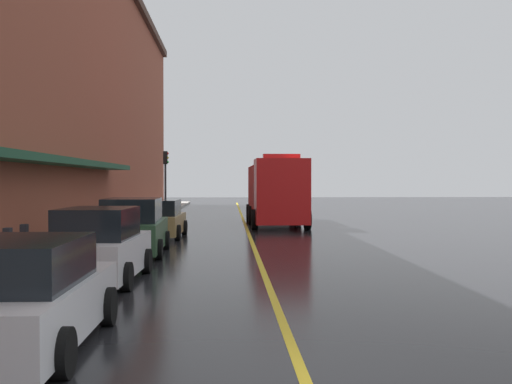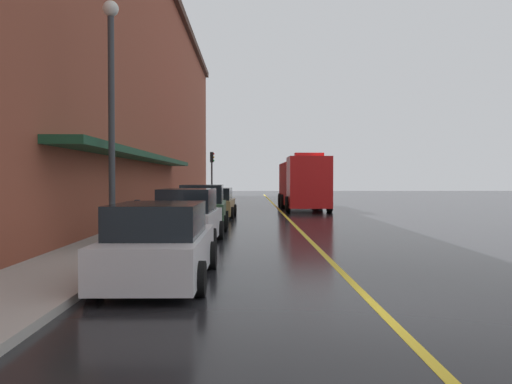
{
  "view_description": "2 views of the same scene",
  "coord_description": "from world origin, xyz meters",
  "px_view_note": "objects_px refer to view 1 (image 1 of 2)",
  "views": [
    {
      "loc": [
        -0.93,
        -6.8,
        2.44
      ],
      "look_at": [
        0.33,
        21.12,
        1.9
      ],
      "focal_mm": 43.61,
      "sensor_mm": 36.0,
      "label": 1
    },
    {
      "loc": [
        -2.09,
        -8.17,
        2.09
      ],
      "look_at": [
        -1.71,
        17.09,
        1.45
      ],
      "focal_mm": 35.88,
      "sensor_mm": 36.0,
      "label": 2
    }
  ],
  "objects_px": {
    "parking_meter_1": "(24,244)",
    "parked_car_2": "(133,228)",
    "parking_meter_0": "(8,249)",
    "traffic_light_near": "(166,170)",
    "parked_car_0": "(22,297)",
    "parked_car_1": "(100,247)",
    "fire_truck": "(275,192)",
    "parked_car_3": "(159,220)"
  },
  "relations": [
    {
      "from": "parking_meter_1",
      "to": "parked_car_2",
      "type": "bearing_deg",
      "value": 78.93
    },
    {
      "from": "parking_meter_0",
      "to": "traffic_light_near",
      "type": "xyz_separation_m",
      "value": [
        0.06,
        30.91,
        2.1
      ]
    },
    {
      "from": "parked_car_0",
      "to": "parked_car_1",
      "type": "distance_m",
      "value": 5.98
    },
    {
      "from": "parked_car_1",
      "to": "traffic_light_near",
      "type": "relative_size",
      "value": 1.0
    },
    {
      "from": "fire_truck",
      "to": "traffic_light_near",
      "type": "relative_size",
      "value": 2.2
    },
    {
      "from": "parked_car_0",
      "to": "traffic_light_near",
      "type": "bearing_deg",
      "value": 2.56
    },
    {
      "from": "parked_car_1",
      "to": "parking_meter_1",
      "type": "bearing_deg",
      "value": 136.96
    },
    {
      "from": "parking_meter_1",
      "to": "parked_car_0",
      "type": "bearing_deg",
      "value": -72.51
    },
    {
      "from": "parked_car_3",
      "to": "fire_truck",
      "type": "distance_m",
      "value": 9.28
    },
    {
      "from": "parked_car_2",
      "to": "parking_meter_1",
      "type": "height_order",
      "value": "parked_car_2"
    },
    {
      "from": "parking_meter_1",
      "to": "fire_truck",
      "type": "bearing_deg",
      "value": 70.83
    },
    {
      "from": "traffic_light_near",
      "to": "parked_car_2",
      "type": "bearing_deg",
      "value": -86.88
    },
    {
      "from": "parked_car_1",
      "to": "parking_meter_0",
      "type": "height_order",
      "value": "parked_car_1"
    },
    {
      "from": "parked_car_2",
      "to": "parking_meter_0",
      "type": "bearing_deg",
      "value": 169.12
    },
    {
      "from": "parked_car_3",
      "to": "parking_meter_0",
      "type": "xyz_separation_m",
      "value": [
        -1.47,
        -13.79,
        0.3
      ]
    },
    {
      "from": "parking_meter_0",
      "to": "parking_meter_1",
      "type": "relative_size",
      "value": 1.0
    },
    {
      "from": "parked_car_1",
      "to": "parking_meter_1",
      "type": "height_order",
      "value": "parked_car_1"
    },
    {
      "from": "parked_car_2",
      "to": "parked_car_3",
      "type": "xyz_separation_m",
      "value": [
        0.15,
        6.01,
        -0.1
      ]
    },
    {
      "from": "parked_car_1",
      "to": "parking_meter_1",
      "type": "relative_size",
      "value": 3.23
    },
    {
      "from": "parking_meter_0",
      "to": "parked_car_2",
      "type": "bearing_deg",
      "value": 80.35
    },
    {
      "from": "parked_car_0",
      "to": "parked_car_1",
      "type": "relative_size",
      "value": 1.06
    },
    {
      "from": "parked_car_2",
      "to": "parked_car_3",
      "type": "relative_size",
      "value": 1.06
    },
    {
      "from": "parked_car_2",
      "to": "parking_meter_0",
      "type": "xyz_separation_m",
      "value": [
        -1.32,
        -7.77,
        0.2
      ]
    },
    {
      "from": "parked_car_3",
      "to": "traffic_light_near",
      "type": "bearing_deg",
      "value": 6.47
    },
    {
      "from": "parked_car_3",
      "to": "parking_meter_1",
      "type": "distance_m",
      "value": 12.86
    },
    {
      "from": "parked_car_1",
      "to": "parking_meter_0",
      "type": "distance_m",
      "value": 2.72
    },
    {
      "from": "parked_car_3",
      "to": "parked_car_2",
      "type": "bearing_deg",
      "value": -179.67
    },
    {
      "from": "parked_car_1",
      "to": "parked_car_3",
      "type": "height_order",
      "value": "parked_car_1"
    },
    {
      "from": "parked_car_3",
      "to": "fire_truck",
      "type": "xyz_separation_m",
      "value": [
        5.53,
        7.38,
        1.02
      ]
    },
    {
      "from": "parking_meter_0",
      "to": "traffic_light_near",
      "type": "distance_m",
      "value": 30.98
    },
    {
      "from": "fire_truck",
      "to": "parking_meter_1",
      "type": "relative_size",
      "value": 7.1
    },
    {
      "from": "parked_car_0",
      "to": "parked_car_3",
      "type": "xyz_separation_m",
      "value": [
        0.01,
        17.42,
        -0.0
      ]
    },
    {
      "from": "parked_car_0",
      "to": "parking_meter_1",
      "type": "bearing_deg",
      "value": 17.72
    },
    {
      "from": "parked_car_0",
      "to": "parked_car_3",
      "type": "relative_size",
      "value": 1.03
    },
    {
      "from": "parked_car_1",
      "to": "fire_truck",
      "type": "height_order",
      "value": "fire_truck"
    },
    {
      "from": "parked_car_1",
      "to": "parking_meter_0",
      "type": "bearing_deg",
      "value": 152.42
    },
    {
      "from": "parked_car_0",
      "to": "parked_car_1",
      "type": "height_order",
      "value": "parked_car_1"
    },
    {
      "from": "parked_car_3",
      "to": "parking_meter_0",
      "type": "height_order",
      "value": "parked_car_3"
    },
    {
      "from": "parked_car_3",
      "to": "traffic_light_near",
      "type": "distance_m",
      "value": 17.35
    },
    {
      "from": "parked_car_0",
      "to": "parked_car_3",
      "type": "height_order",
      "value": "same"
    },
    {
      "from": "parked_car_0",
      "to": "fire_truck",
      "type": "distance_m",
      "value": 25.43
    },
    {
      "from": "parking_meter_0",
      "to": "traffic_light_near",
      "type": "relative_size",
      "value": 0.31
    }
  ]
}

